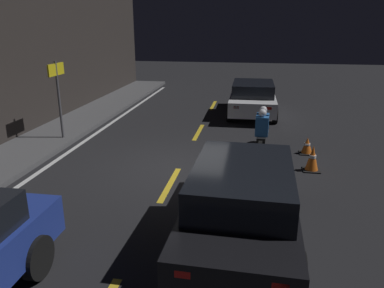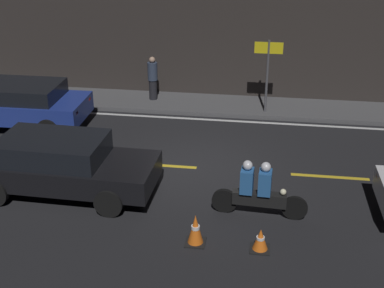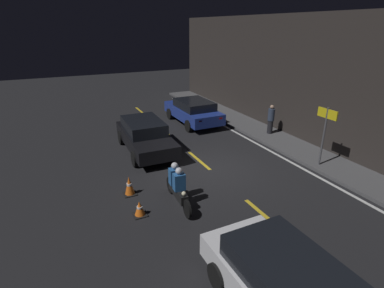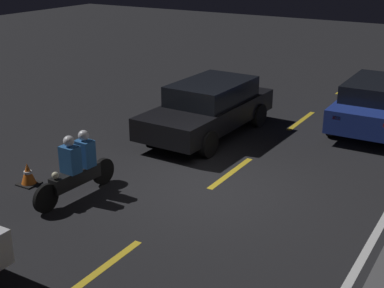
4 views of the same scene
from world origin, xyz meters
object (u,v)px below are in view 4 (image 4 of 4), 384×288
object	(u,v)px
van_black	(209,107)
motorcycle	(77,167)
traffic_cone_near	(73,151)
sedan_blue	(381,102)
traffic_cone_mid	(28,174)

from	to	relation	value
van_black	motorcycle	bearing A→B (deg)	-3.14
van_black	traffic_cone_near	size ratio (longest dim) A/B	6.67
sedan_blue	van_black	distance (m)	4.80
traffic_cone_near	traffic_cone_mid	world-z (taller)	traffic_cone_near
motorcycle	traffic_cone_near	xyz separation A→B (m)	(-1.21, -1.28, -0.31)
motorcycle	van_black	bearing A→B (deg)	178.61
traffic_cone_near	traffic_cone_mid	xyz separation A→B (m)	(1.35, -0.04, -0.09)
traffic_cone_near	sedan_blue	bearing A→B (deg)	139.31
van_black	traffic_cone_near	distance (m)	3.92
motorcycle	traffic_cone_near	distance (m)	1.79
sedan_blue	van_black	world-z (taller)	van_black
motorcycle	traffic_cone_near	bearing A→B (deg)	-130.22
van_black	traffic_cone_mid	bearing A→B (deg)	-17.80
sedan_blue	motorcycle	size ratio (longest dim) A/B	2.03
sedan_blue	traffic_cone_mid	distance (m)	9.53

